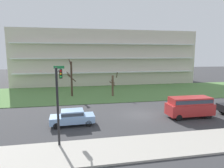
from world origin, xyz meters
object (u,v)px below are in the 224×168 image
at_px(tree_far_left, 71,78).
at_px(tree_left, 113,85).
at_px(van_red_near_left, 190,105).
at_px(traffic_signal_mast, 59,90).
at_px(sedan_blue_center_right, 72,117).

distance_m(tree_far_left, tree_left, 7.10).
xyz_separation_m(van_red_near_left, traffic_signal_mast, (-14.06, -2.94, 2.82)).
bearing_deg(traffic_signal_mast, tree_far_left, 87.48).
distance_m(van_red_near_left, sedan_blue_center_right, 13.10).
distance_m(tree_left, sedan_blue_center_right, 14.44).
bearing_deg(van_red_near_left, traffic_signal_mast, -168.40).
height_order(tree_far_left, van_red_near_left, tree_far_left).
relative_size(tree_left, traffic_signal_mast, 0.68).
relative_size(tree_far_left, traffic_signal_mast, 1.03).
bearing_deg(tree_far_left, sedan_blue_center_right, -89.03).
height_order(tree_left, sedan_blue_center_right, tree_left).
height_order(tree_left, traffic_signal_mast, traffic_signal_mast).
bearing_deg(sedan_blue_center_right, van_red_near_left, -2.41).
distance_m(tree_far_left, van_red_near_left, 19.27).
bearing_deg(tree_left, traffic_signal_mast, -116.07).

